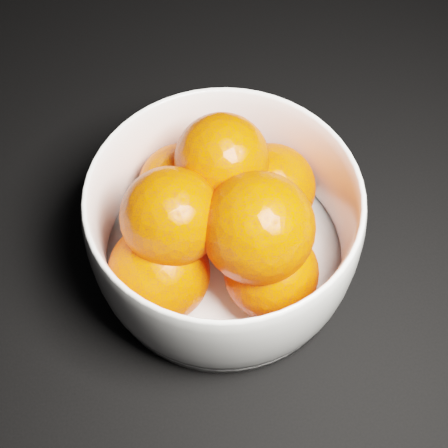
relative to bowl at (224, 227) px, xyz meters
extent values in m
cylinder|color=white|center=(0.00, 0.00, -0.05)|extent=(0.21, 0.21, 0.01)
sphere|color=#EC3C00|center=(0.05, 0.04, 0.00)|extent=(0.08, 0.08, 0.08)
sphere|color=#EC3C00|center=(-0.03, 0.05, 0.00)|extent=(0.08, 0.08, 0.08)
sphere|color=#EC3C00|center=(-0.06, -0.03, 0.00)|extent=(0.08, 0.08, 0.08)
sphere|color=#EC3C00|center=(0.03, -0.04, 0.00)|extent=(0.08, 0.08, 0.08)
sphere|color=#EC3C00|center=(0.00, 0.04, 0.04)|extent=(0.08, 0.08, 0.08)
sphere|color=#EC3C00|center=(-0.04, -0.01, 0.04)|extent=(0.08, 0.08, 0.08)
sphere|color=#EC3C00|center=(0.02, -0.03, 0.04)|extent=(0.09, 0.09, 0.09)
camera|label=1|loc=(-0.03, -0.27, 0.44)|focal=50.00mm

